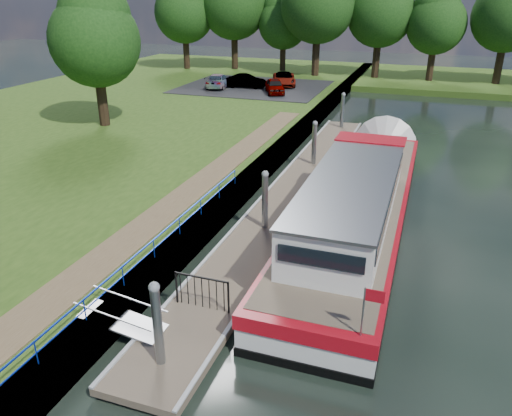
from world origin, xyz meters
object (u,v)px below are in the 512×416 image
(barge, at_px, (360,200))
(car_b, at_px, (246,81))
(car_a, at_px, (275,86))
(car_c, at_px, (218,81))
(car_d, at_px, (284,79))
(pontoon, at_px, (293,194))

(barge, relative_size, car_b, 5.36)
(barge, distance_m, car_a, 26.67)
(car_b, xyz_separation_m, car_c, (-2.60, -0.81, 0.02))
(car_a, distance_m, car_b, 4.00)
(car_a, relative_size, car_c, 0.85)
(car_a, height_order, car_c, car_c)
(barge, height_order, car_a, barge)
(car_c, bearing_deg, car_d, -160.01)
(car_c, bearing_deg, pontoon, 112.34)
(barge, distance_m, car_d, 30.66)
(pontoon, bearing_deg, car_a, 109.61)
(pontoon, bearing_deg, barge, -26.19)
(pontoon, bearing_deg, car_c, 121.14)
(pontoon, distance_m, car_c, 27.26)
(pontoon, xyz_separation_m, barge, (3.60, -1.77, 0.90))
(barge, bearing_deg, car_c, 125.19)
(barge, xyz_separation_m, car_a, (-11.53, 24.04, 0.41))
(car_b, distance_m, car_c, 2.72)
(pontoon, height_order, car_a, car_a)
(car_b, xyz_separation_m, car_d, (3.22, 2.38, 0.00))
(car_c, height_order, car_d, car_c)
(pontoon, bearing_deg, car_b, 115.46)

